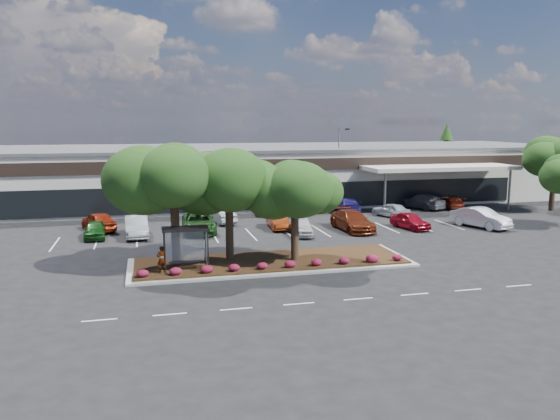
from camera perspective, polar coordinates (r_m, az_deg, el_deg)
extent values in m
plane|color=black|center=(32.22, 4.17, -7.18)|extent=(160.00, 160.00, 0.00)
cube|color=beige|center=(64.39, -5.20, 3.73)|extent=(80.00, 20.00, 6.00)
cube|color=#4F4F52|center=(64.18, -5.24, 6.49)|extent=(80.40, 20.40, 0.30)
cube|color=black|center=(54.36, -3.62, 4.66)|extent=(80.00, 0.25, 1.20)
cube|color=black|center=(54.70, -3.58, 1.32)|extent=(60.00, 0.18, 2.60)
cube|color=#B80E0D|center=(53.55, -9.95, 4.47)|extent=(6.00, 0.12, 1.00)
cube|color=beige|center=(59.07, 16.35, 4.28)|extent=(16.00, 5.00, 0.40)
cylinder|color=slate|center=(54.32, 10.90, 1.65)|extent=(0.24, 0.24, 4.20)
cylinder|color=slate|center=(61.49, 22.85, 1.95)|extent=(0.24, 0.24, 4.20)
cube|color=#A2A19D|center=(35.40, -0.93, -5.53)|extent=(18.00, 6.00, 0.15)
cube|color=#482E16|center=(35.37, -0.93, -5.33)|extent=(17.20, 5.20, 0.12)
cube|color=silver|center=(27.04, -18.36, -10.86)|extent=(1.60, 0.12, 0.01)
cube|color=silver|center=(26.95, -11.45, -10.63)|extent=(1.60, 0.12, 0.01)
cube|color=silver|center=(27.24, -4.60, -10.26)|extent=(1.60, 0.12, 0.01)
cube|color=silver|center=(27.90, 1.99, -9.76)|extent=(1.60, 0.12, 0.01)
cube|color=silver|center=(28.90, 8.19, -9.17)|extent=(1.60, 0.12, 0.01)
cube|color=silver|center=(30.20, 13.89, -8.54)|extent=(1.60, 0.12, 0.01)
cube|color=silver|center=(31.78, 19.05, -7.89)|extent=(1.60, 0.12, 0.01)
cube|color=silver|center=(33.59, 23.68, -7.25)|extent=(1.60, 0.12, 0.01)
cube|color=silver|center=(44.35, -22.48, -3.31)|extent=(0.12, 5.00, 0.01)
cube|color=silver|center=(43.99, -18.61, -3.19)|extent=(0.12, 5.00, 0.01)
cube|color=silver|center=(43.83, -14.70, -3.05)|extent=(0.12, 5.00, 0.01)
cube|color=silver|center=(43.87, -10.78, -2.90)|extent=(0.12, 5.00, 0.01)
cube|color=silver|center=(44.12, -6.88, -2.73)|extent=(0.12, 5.00, 0.01)
cube|color=silver|center=(44.57, -3.05, -2.56)|extent=(0.12, 5.00, 0.01)
cube|color=silver|center=(45.22, 0.69, -2.38)|extent=(0.12, 5.00, 0.01)
cube|color=silver|center=(46.05, 4.31, -2.19)|extent=(0.12, 5.00, 0.01)
cube|color=silver|center=(47.06, 7.78, -2.00)|extent=(0.12, 5.00, 0.01)
cube|color=silver|center=(48.23, 11.10, -1.82)|extent=(0.12, 5.00, 0.01)
cube|color=silver|center=(49.56, 14.25, -1.64)|extent=(0.12, 5.00, 0.01)
cube|color=silver|center=(51.03, 17.22, -1.46)|extent=(0.12, 5.00, 0.01)
cylinder|color=black|center=(33.69, -12.01, -3.97)|extent=(0.08, 0.08, 2.50)
cylinder|color=black|center=(33.85, -7.77, -3.79)|extent=(0.08, 0.08, 2.50)
cylinder|color=black|center=(32.43, -11.93, -4.49)|extent=(0.08, 0.08, 2.50)
cylinder|color=black|center=(32.59, -7.53, -4.29)|extent=(0.08, 0.08, 2.50)
cube|color=black|center=(32.85, -9.87, -1.94)|extent=(2.75, 1.55, 0.10)
cube|color=silver|center=(33.72, -9.89, -3.68)|extent=(2.30, 0.03, 2.00)
cube|color=black|center=(33.55, -9.80, -5.37)|extent=(2.00, 0.35, 0.06)
cone|color=#1B3A10|center=(85.50, 16.93, 5.72)|extent=(3.96, 3.96, 9.00)
imported|color=#594C47|center=(33.07, -12.27, -5.05)|extent=(0.66, 0.53, 1.58)
cube|color=#A2A19D|center=(61.70, 6.07, 0.86)|extent=(0.50, 0.50, 0.40)
cylinder|color=slate|center=(61.24, 6.14, 4.81)|extent=(0.14, 0.14, 8.11)
cube|color=slate|center=(61.07, 6.63, 8.46)|extent=(0.92, 0.52, 0.14)
cube|color=black|center=(61.07, 7.10, 8.38)|extent=(0.53, 0.44, 0.18)
imported|color=#134714|center=(45.45, -18.75, -1.95)|extent=(1.66, 3.98, 1.35)
imported|color=#A2A7AD|center=(45.05, -14.78, -1.67)|extent=(2.00, 5.05, 1.63)
imported|color=#1E481A|center=(45.63, -8.49, -1.35)|extent=(2.92, 5.88, 1.60)
imported|color=maroon|center=(46.82, -0.22, -1.13)|extent=(1.65, 4.22, 1.37)
imported|color=silver|center=(44.14, 2.31, -1.75)|extent=(2.48, 4.37, 1.40)
imported|color=#65240F|center=(46.46, 7.56, -1.12)|extent=(2.62, 5.80, 1.65)
imported|color=maroon|center=(48.10, 13.44, -1.09)|extent=(2.47, 4.34, 1.39)
imported|color=silver|center=(50.39, 20.24, -0.77)|extent=(3.54, 5.50, 1.71)
imported|color=maroon|center=(48.30, -18.42, -1.13)|extent=(3.48, 5.15, 1.63)
imported|color=#A7AEB4|center=(49.71, -6.18, -0.55)|extent=(2.42, 4.54, 1.42)
imported|color=black|center=(53.85, -0.80, 0.36)|extent=(2.78, 5.04, 1.62)
imported|color=#1F521F|center=(53.46, 0.27, 0.14)|extent=(2.96, 4.22, 1.33)
imported|color=navy|center=(55.58, 6.97, 0.52)|extent=(2.81, 5.47, 1.52)
imported|color=silver|center=(53.69, 11.51, 0.01)|extent=(2.98, 4.31, 1.36)
imported|color=slate|center=(59.62, 14.61, 0.89)|extent=(3.87, 5.77, 1.55)
imported|color=maroon|center=(60.82, 17.19, 0.85)|extent=(2.47, 4.94, 1.38)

